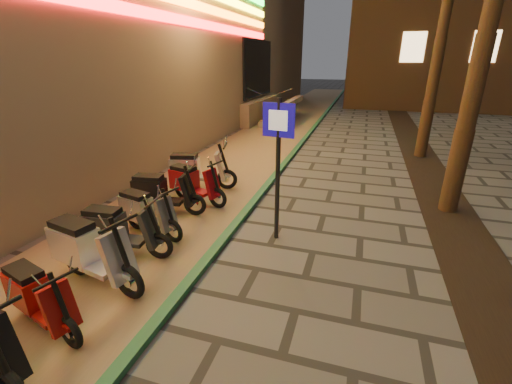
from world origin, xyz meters
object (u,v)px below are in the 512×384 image
(scooter_10, at_px, (192,183))
(scooter_5, at_px, (37,297))
(scooter_7, at_px, (118,230))
(scooter_8, at_px, (145,212))
(scooter_9, at_px, (161,192))
(pedestrian_sign, at_px, (278,152))
(scooter_11, at_px, (195,169))
(scooter_6, at_px, (87,250))

(scooter_10, bearing_deg, scooter_5, -75.90)
(scooter_5, xyz_separation_m, scooter_7, (-0.16, 1.82, 0.05))
(scooter_8, bearing_deg, scooter_9, 117.07)
(pedestrian_sign, xyz_separation_m, scooter_5, (-2.41, -3.26, -1.31))
(scooter_11, bearing_deg, scooter_10, -83.67)
(scooter_6, distance_m, scooter_7, 0.83)
(scooter_9, bearing_deg, scooter_5, -92.11)
(scooter_9, xyz_separation_m, scooter_11, (0.03, 1.68, 0.04))
(scooter_7, distance_m, scooter_8, 0.85)
(scooter_8, height_order, scooter_10, scooter_10)
(scooter_7, bearing_deg, scooter_11, 87.26)
(pedestrian_sign, bearing_deg, scooter_8, -158.52)
(scooter_8, bearing_deg, scooter_10, 99.32)
(scooter_5, bearing_deg, scooter_10, 106.45)
(scooter_9, bearing_deg, scooter_11, 80.42)
(scooter_7, xyz_separation_m, scooter_11, (-0.21, 3.48, 0.05))
(scooter_7, relative_size, scooter_11, 0.91)
(scooter_6, bearing_deg, scooter_11, 105.50)
(scooter_10, relative_size, scooter_11, 0.91)
(scooter_9, bearing_deg, scooter_8, -85.28)
(scooter_9, distance_m, scooter_10, 0.91)
(pedestrian_sign, relative_size, scooter_10, 1.67)
(scooter_10, bearing_deg, scooter_6, -76.90)
(scooter_6, bearing_deg, scooter_7, 107.84)
(pedestrian_sign, distance_m, scooter_10, 3.00)
(scooter_10, bearing_deg, pedestrian_sign, -12.39)
(scooter_8, bearing_deg, scooter_7, -74.77)
(scooter_6, distance_m, scooter_8, 1.68)
(scooter_7, bearing_deg, scooter_6, -89.85)
(scooter_9, height_order, scooter_10, scooter_9)
(scooter_7, relative_size, scooter_8, 1.06)
(scooter_6, relative_size, scooter_11, 1.03)
(scooter_7, height_order, scooter_9, scooter_9)
(scooter_6, distance_m, scooter_11, 4.31)
(scooter_9, height_order, scooter_11, scooter_11)
(scooter_5, bearing_deg, pedestrian_sign, 69.52)
(scooter_5, height_order, scooter_11, scooter_11)
(pedestrian_sign, xyz_separation_m, scooter_9, (-2.81, 0.36, -1.25))
(scooter_6, bearing_deg, pedestrian_sign, 53.91)
(scooter_7, bearing_deg, scooter_5, -91.14)
(scooter_6, bearing_deg, scooter_9, 108.75)
(scooter_10, bearing_deg, scooter_7, -79.05)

